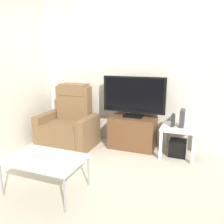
{
  "coord_description": "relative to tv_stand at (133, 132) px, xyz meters",
  "views": [
    {
      "loc": [
        0.99,
        -2.84,
        1.58
      ],
      "look_at": [
        -0.29,
        0.5,
        0.7
      ],
      "focal_mm": 37.0,
      "sensor_mm": 36.0,
      "label": 1
    }
  ],
  "objects": [
    {
      "name": "tv_stand",
      "position": [
        0.0,
        0.0,
        0.0
      ],
      "size": [
        0.78,
        0.44,
        0.55
      ],
      "color": "brown",
      "rests_on": "ground"
    },
    {
      "name": "recliner_armchair",
      "position": [
        -1.11,
        -0.25,
        0.1
      ],
      "size": [
        0.98,
        0.78,
        1.08
      ],
      "rotation": [
        0.0,
        0.0,
        -0.1
      ],
      "color": "brown",
      "rests_on": "ground"
    },
    {
      "name": "ground_plane",
      "position": [
        0.04,
        -0.85,
        -0.28
      ],
      "size": [
        6.4,
        6.4,
        0.0
      ],
      "primitive_type": "plane",
      "color": "beige"
    },
    {
      "name": "coffee_table",
      "position": [
        -0.58,
        -1.66,
        0.11
      ],
      "size": [
        0.9,
        0.6,
        0.42
      ],
      "color": "#B2C6C1",
      "rests_on": "ground"
    },
    {
      "name": "television",
      "position": [
        0.0,
        0.02,
        0.64
      ],
      "size": [
        1.07,
        0.2,
        0.69
      ],
      "color": "black",
      "rests_on": "tv_stand"
    },
    {
      "name": "wall_back",
      "position": [
        0.04,
        0.28,
        1.02
      ],
      "size": [
        6.4,
        0.06,
        2.6
      ],
      "primitive_type": "cube",
      "color": "beige",
      "rests_on": "ground"
    },
    {
      "name": "game_console",
      "position": [
        0.81,
        -0.06,
        0.35
      ],
      "size": [
        0.07,
        0.2,
        0.27
      ],
      "primitive_type": "cube",
      "color": "#333338",
      "rests_on": "side_table"
    },
    {
      "name": "wall_side",
      "position": [
        -1.84,
        -0.85,
        1.02
      ],
      "size": [
        0.06,
        4.48,
        2.6
      ],
      "primitive_type": "cube",
      "color": "beige",
      "rests_on": "ground"
    },
    {
      "name": "side_table",
      "position": [
        0.78,
        -0.07,
        0.13
      ],
      "size": [
        0.54,
        0.54,
        0.49
      ],
      "color": "white",
      "rests_on": "ground"
    },
    {
      "name": "cell_phone",
      "position": [
        -0.68,
        -1.61,
        0.14
      ],
      "size": [
        0.1,
        0.16,
        0.01
      ],
      "primitive_type": "cube",
      "rotation": [
        0.0,
        0.0,
        0.24
      ],
      "color": "#B7B7BC",
      "rests_on": "coffee_table"
    },
    {
      "name": "subwoofer_box",
      "position": [
        0.78,
        -0.07,
        -0.15
      ],
      "size": [
        0.26,
        0.26,
        0.26
      ],
      "primitive_type": "cube",
      "color": "black",
      "rests_on": "ground"
    },
    {
      "name": "book_upright",
      "position": [
        0.68,
        -0.09,
        0.31
      ],
      "size": [
        0.05,
        0.12,
        0.2
      ],
      "primitive_type": "cube",
      "color": "#262626",
      "rests_on": "side_table"
    }
  ]
}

